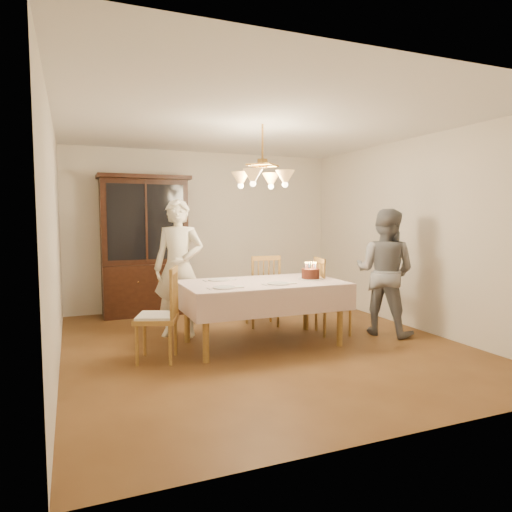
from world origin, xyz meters
name	(u,v)px	position (x,y,z in m)	size (l,w,h in m)	color
ground	(262,344)	(0.00, 0.00, 0.00)	(5.00, 5.00, 0.00)	brown
room_shell	(262,212)	(0.00, 0.00, 1.58)	(5.00, 5.00, 5.00)	white
dining_table	(262,288)	(0.00, 0.00, 0.68)	(1.90, 1.10, 0.76)	olive
china_hutch	(145,248)	(-1.03, 2.25, 1.04)	(1.38, 0.54, 2.16)	black
chair_far_side	(262,294)	(0.37, 0.86, 0.44)	(0.48, 0.47, 1.00)	olive
chair_left_end	(157,319)	(-1.28, -0.16, 0.45)	(0.55, 0.56, 1.00)	olive
chair_right_end	(332,300)	(1.04, 0.12, 0.44)	(0.50, 0.52, 1.00)	olive
elderly_woman	(179,268)	(-0.84, 0.75, 0.88)	(0.64, 0.42, 1.76)	white
adult_in_grey	(385,272)	(1.67, -0.15, 0.82)	(0.79, 0.62, 1.63)	slate
birthday_cake	(310,274)	(0.62, -0.05, 0.82)	(0.30, 0.30, 0.22)	white
place_setting_near_left	(225,287)	(-0.56, -0.30, 0.77)	(0.39, 0.24, 0.02)	white
place_setting_near_right	(279,284)	(0.10, -0.26, 0.77)	(0.39, 0.25, 0.02)	white
place_setting_far_left	(219,280)	(-0.44, 0.30, 0.77)	(0.40, 0.25, 0.02)	white
chandelier	(262,178)	(0.00, 0.00, 1.98)	(0.62, 0.62, 0.73)	#BF8C3F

